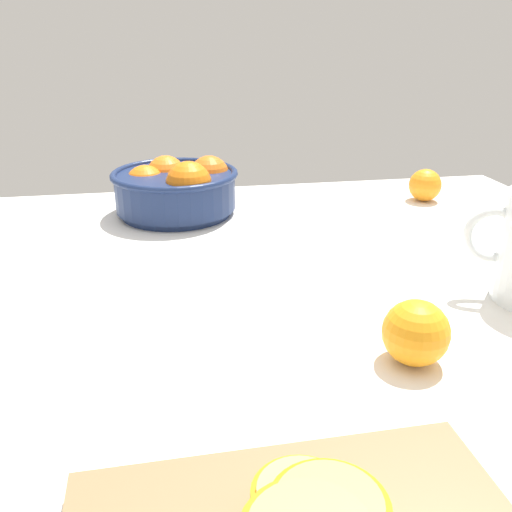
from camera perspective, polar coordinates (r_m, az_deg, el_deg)
ground_plane at (r=75.96cm, az=-0.41°, el=-4.75°), size 132.63×107.34×3.00cm
fruit_bowl at (r=106.73cm, az=-8.27°, el=7.03°), size 23.96×23.96×11.46cm
orange_half_2 at (r=40.41cm, az=4.70°, el=-24.50°), size 6.82×6.82×3.23cm
loose_orange_0 at (r=61.06cm, az=16.24°, el=-7.64°), size 7.16×7.16×7.16cm
loose_orange_1 at (r=119.66cm, az=17.12°, el=7.03°), size 6.62×6.62×6.62cm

